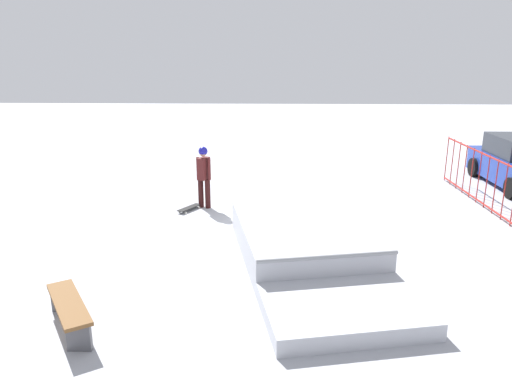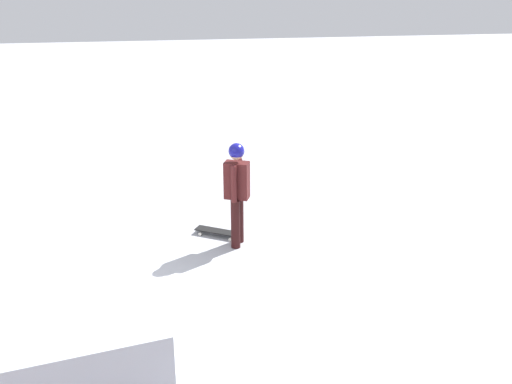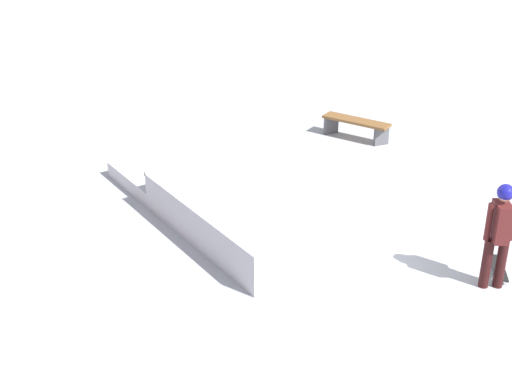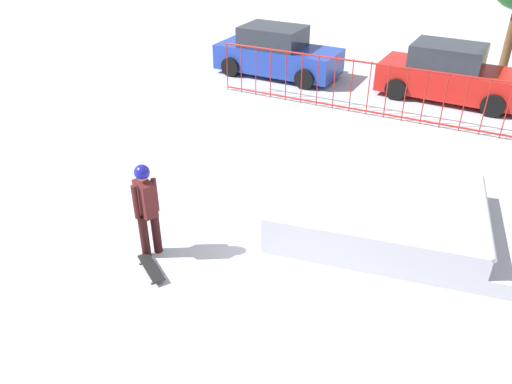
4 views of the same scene
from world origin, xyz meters
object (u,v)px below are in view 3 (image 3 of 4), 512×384
skater (500,229)px  skateboard (498,268)px  skate_ramp (243,202)px  park_bench (356,125)px

skater → skateboard: skater is taller
skater → skateboard: (0.28, -0.39, -0.93)m
skate_ramp → skateboard: 4.50m
park_bench → skater: bearing=168.4°
skateboard → skater: bearing=-22.4°
skateboard → park_bench: size_ratio=0.50×
skater → park_bench: bearing=-168.8°
skater → skate_ramp: bearing=-121.3°
skater → park_bench: (6.24, -1.29, -0.65)m
skater → park_bench: size_ratio=1.10×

